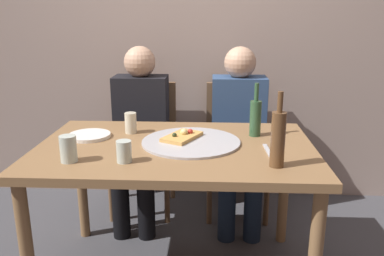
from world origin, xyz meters
name	(u,v)px	position (x,y,z in m)	size (l,w,h in m)	color
back_wall	(188,24)	(0.00, 1.11, 1.30)	(6.00, 0.10, 2.60)	gray
dining_table	(175,161)	(0.00, 0.00, 0.66)	(1.37, 0.88, 0.75)	olive
pizza_tray	(191,142)	(0.08, 0.04, 0.75)	(0.50, 0.50, 0.01)	#ADADB2
pizza_slice_last	(182,136)	(0.03, 0.08, 0.77)	(0.22, 0.26, 0.05)	tan
wine_bottle	(278,138)	(0.46, -0.26, 0.87)	(0.06, 0.06, 0.32)	brown
beer_bottle	(255,117)	(0.41, 0.18, 0.85)	(0.06, 0.06, 0.28)	#2D5133
tumbler_near	(131,123)	(-0.26, 0.20, 0.80)	(0.06, 0.06, 0.11)	beige
tumbler_far	(124,151)	(-0.20, -0.24, 0.80)	(0.07, 0.07, 0.10)	#B7C6BC
wine_glass	(68,149)	(-0.45, -0.25, 0.81)	(0.07, 0.07, 0.12)	#B7C6BC
plate_stack	(89,136)	(-0.46, 0.11, 0.76)	(0.22, 0.22, 0.02)	white
table_knife	(269,152)	(0.45, -0.08, 0.75)	(0.22, 0.02, 0.01)	#B7B7BC
chair_left	(144,138)	(-0.30, 0.84, 0.51)	(0.44, 0.44, 0.90)	brown
chair_right	(237,140)	(0.36, 0.84, 0.51)	(0.44, 0.44, 0.90)	brown
guest_in_sweater	(140,127)	(-0.30, 0.69, 0.64)	(0.36, 0.56, 1.17)	black
guest_in_beanie	(239,128)	(0.36, 0.69, 0.64)	(0.36, 0.56, 1.17)	navy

